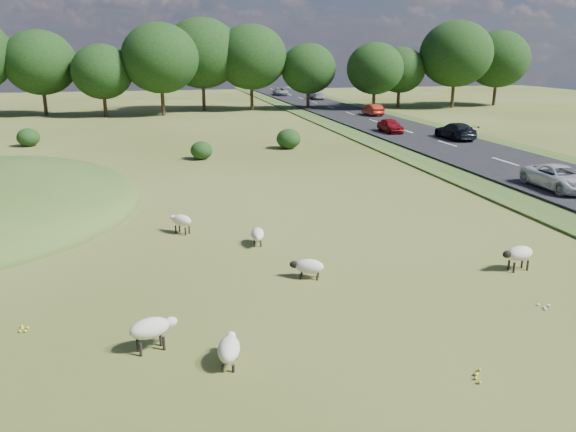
# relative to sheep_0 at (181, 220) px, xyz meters

# --- Properties ---
(ground) EXTENTS (160.00, 160.00, 0.00)m
(ground) POSITION_rel_sheep_0_xyz_m (2.22, 14.21, -0.57)
(ground) COLOR #44551A
(ground) RESTS_ON ground
(road) EXTENTS (8.00, 150.00, 0.25)m
(road) POSITION_rel_sheep_0_xyz_m (22.22, 24.21, -0.45)
(road) COLOR black
(road) RESTS_ON ground
(treeline) EXTENTS (96.28, 14.66, 11.70)m
(treeline) POSITION_rel_sheep_0_xyz_m (1.16, 49.65, 5.99)
(treeline) COLOR black
(treeline) RESTS_ON ground
(shrubs) EXTENTS (22.26, 10.69, 1.58)m
(shrubs) POSITION_rel_sheep_0_xyz_m (0.74, 21.48, 0.16)
(shrubs) COLOR black
(shrubs) RESTS_ON ground
(sheep_0) EXTENTS (1.05, 1.06, 0.82)m
(sheep_0) POSITION_rel_sheep_0_xyz_m (0.00, 0.00, 0.00)
(sheep_0) COLOR beige
(sheep_0) RESTS_ON ground
(sheep_1) EXTENTS (0.76, 1.29, 0.72)m
(sheep_1) POSITION_rel_sheep_0_xyz_m (0.62, -10.87, -0.12)
(sheep_1) COLOR beige
(sheep_1) RESTS_ON ground
(sheep_2) EXTENTS (1.23, 0.86, 0.68)m
(sheep_2) POSITION_rel_sheep_0_xyz_m (3.95, -5.98, -0.14)
(sheep_2) COLOR beige
(sheep_2) RESTS_ON ground
(sheep_3) EXTENTS (0.65, 1.22, 0.68)m
(sheep_3) POSITION_rel_sheep_0_xyz_m (2.88, -2.18, -0.14)
(sheep_3) COLOR beige
(sheep_3) RESTS_ON ground
(sheep_4) EXTENTS (1.32, 0.83, 0.91)m
(sheep_4) POSITION_rel_sheep_0_xyz_m (-1.23, -9.73, 0.06)
(sheep_4) COLOR beige
(sheep_4) RESTS_ON ground
(sheep_5) EXTENTS (1.28, 0.68, 0.90)m
(sheep_5) POSITION_rel_sheep_0_xyz_m (11.32, -6.97, 0.06)
(sheep_5) COLOR beige
(sheep_5) RESTS_ON ground
(car_0) EXTENTS (1.85, 4.56, 1.32)m
(car_0) POSITION_rel_sheep_0_xyz_m (24.12, 63.90, 0.34)
(car_0) COLOR silver
(car_0) RESTS_ON road
(car_1) EXTENTS (2.03, 4.39, 1.22)m
(car_1) POSITION_rel_sheep_0_xyz_m (20.32, 73.05, 0.29)
(car_1) COLOR #A6AAAE
(car_1) RESTS_ON road
(car_2) EXTENTS (1.37, 3.93, 1.29)m
(car_2) POSITION_rel_sheep_0_xyz_m (24.12, 39.60, 0.32)
(car_2) COLOR maroon
(car_2) RESTS_ON road
(car_5) EXTENTS (2.12, 4.59, 1.28)m
(car_5) POSITION_rel_sheep_0_xyz_m (20.32, 2.45, 0.31)
(car_5) COLOR silver
(car_5) RESTS_ON road
(car_6) EXTENTS (1.93, 4.75, 1.38)m
(car_6) POSITION_rel_sheep_0_xyz_m (24.12, 20.43, 0.36)
(car_6) COLOR black
(car_6) RESTS_ON road
(car_7) EXTENTS (1.48, 3.67, 1.25)m
(car_7) POSITION_rel_sheep_0_xyz_m (20.32, 25.49, 0.30)
(car_7) COLOR maroon
(car_7) RESTS_ON road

